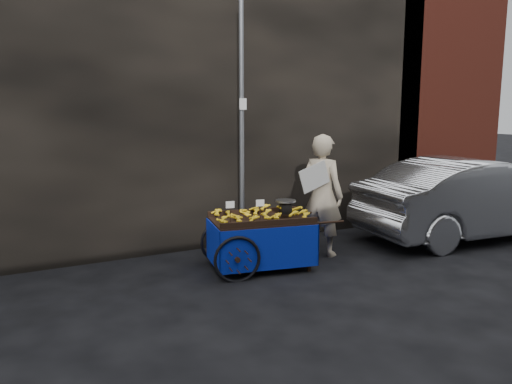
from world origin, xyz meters
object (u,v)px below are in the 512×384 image
vendor (322,195)px  plastic_bag (306,255)px  parked_car (474,198)px  banana_cart (258,225)px

vendor → plastic_bag: size_ratio=7.17×
plastic_bag → parked_car: 3.61m
banana_cart → plastic_bag: 0.93m
banana_cart → parked_car: bearing=7.6°
vendor → plastic_bag: 1.02m
parked_car → vendor: bearing=88.1°
banana_cart → parked_car: size_ratio=0.47×
vendor → parked_car: 3.10m
banana_cart → parked_car: 4.31m
plastic_bag → parked_car: bearing=-1.7°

